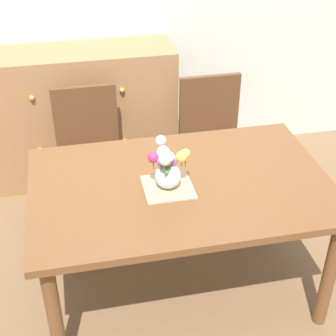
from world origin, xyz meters
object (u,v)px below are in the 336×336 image
(chair_left, at_px, (89,146))
(chair_right, at_px, (213,133))
(dining_table, at_px, (180,196))
(flower_vase, at_px, (168,167))
(dresser, at_px, (79,116))

(chair_left, relative_size, chair_right, 1.00)
(dining_table, height_order, flower_vase, flower_vase)
(chair_right, distance_m, flower_vase, 1.06)
(dining_table, distance_m, flower_vase, 0.23)
(chair_right, distance_m, dresser, 1.01)
(dining_table, distance_m, chair_left, 0.95)
(chair_right, relative_size, flower_vase, 3.63)
(dining_table, xyz_separation_m, chair_right, (0.42, 0.84, -0.13))
(chair_left, bearing_deg, dresser, -86.09)
(chair_right, bearing_deg, dining_table, 63.17)
(chair_left, xyz_separation_m, flower_vase, (0.35, -0.87, 0.35))
(dining_table, relative_size, chair_left, 1.72)
(chair_left, height_order, chair_right, same)
(dining_table, height_order, dresser, dresser)
(dresser, bearing_deg, flower_vase, -74.41)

